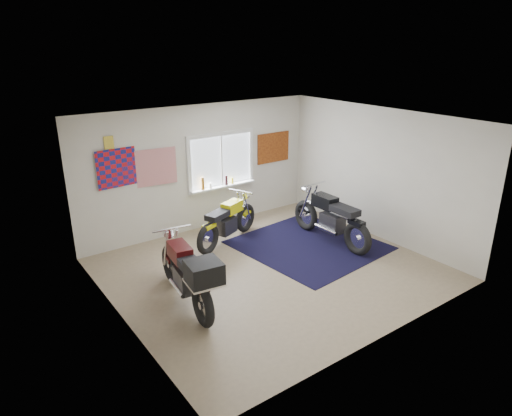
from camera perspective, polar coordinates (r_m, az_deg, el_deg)
ground at (r=8.37m, az=1.93°, el=-7.71°), size 5.50×5.50×0.00m
room_shell at (r=7.74m, az=2.07°, el=3.08°), size 5.50×5.50×5.50m
navy_rug at (r=9.37m, az=6.58°, el=-4.61°), size 2.73×2.82×0.01m
window_assembly at (r=10.04m, az=-4.37°, el=5.46°), size 1.66×0.17×1.26m
oil_bottles at (r=9.97m, az=-5.21°, el=3.19°), size 0.82×0.07×0.28m
flag_display at (r=8.90m, az=-17.93°, el=7.78°), size 1.60×0.10×1.17m
triumph_poster at (r=10.81m, az=2.18°, el=7.56°), size 0.90×0.03×0.70m
yellow_triumph at (r=9.31m, az=-3.62°, el=-1.81°), size 1.85×0.88×0.98m
black_chrome_bike at (r=9.42m, az=9.34°, el=-1.39°), size 0.67×2.18×1.12m
maroon_tourer at (r=7.10m, az=-8.43°, el=-8.23°), size 0.76×2.13×1.08m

